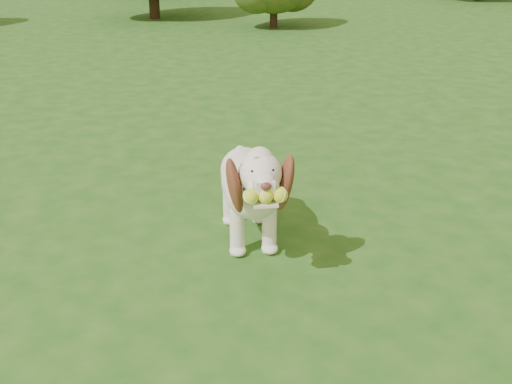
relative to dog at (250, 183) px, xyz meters
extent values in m
plane|color=#1C4E16|center=(0.08, -0.14, -0.36)|extent=(80.00, 80.00, 0.00)
ellipsoid|color=white|center=(0.00, 0.09, -0.03)|extent=(0.30, 0.57, 0.30)
ellipsoid|color=white|center=(0.00, -0.12, 0.00)|extent=(0.30, 0.30, 0.29)
ellipsoid|color=white|center=(0.00, 0.29, -0.04)|extent=(0.27, 0.27, 0.27)
cylinder|color=white|center=(0.00, -0.24, 0.08)|extent=(0.16, 0.23, 0.23)
sphere|color=white|center=(0.00, -0.35, 0.19)|extent=(0.21, 0.21, 0.21)
sphere|color=white|center=(0.00, -0.33, 0.25)|extent=(0.14, 0.14, 0.14)
cube|color=white|center=(0.00, -0.47, 0.19)|extent=(0.09, 0.12, 0.06)
ellipsoid|color=#592D28|center=(0.00, -0.53, 0.20)|extent=(0.05, 0.03, 0.04)
cube|color=white|center=(0.00, -0.48, 0.11)|extent=(0.11, 0.13, 0.01)
ellipsoid|color=brown|center=(-0.12, -0.34, 0.13)|extent=(0.12, 0.20, 0.32)
ellipsoid|color=brown|center=(0.12, -0.34, 0.13)|extent=(0.12, 0.20, 0.32)
cylinder|color=white|center=(0.00, 0.41, -0.01)|extent=(0.05, 0.15, 0.11)
cylinder|color=white|center=(-0.09, -0.11, -0.23)|extent=(0.08, 0.08, 0.26)
cylinder|color=white|center=(0.09, -0.11, -0.23)|extent=(0.08, 0.08, 0.26)
cylinder|color=white|center=(-0.08, 0.28, -0.23)|extent=(0.08, 0.08, 0.26)
cylinder|color=white|center=(0.09, 0.27, -0.23)|extent=(0.08, 0.08, 0.26)
sphere|color=#D6F232|center=(-0.07, -0.51, 0.15)|extent=(0.07, 0.07, 0.07)
sphere|color=#D6F232|center=(0.00, -0.51, 0.15)|extent=(0.07, 0.07, 0.07)
sphere|color=#D6F232|center=(0.06, -0.51, 0.15)|extent=(0.07, 0.07, 0.07)
cylinder|color=#382314|center=(-0.49, 8.54, -0.07)|extent=(0.18, 0.18, 0.58)
cylinder|color=#382314|center=(1.40, 7.25, -0.16)|extent=(0.12, 0.12, 0.40)
camera|label=1|loc=(-0.44, -3.12, 1.31)|focal=45.00mm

